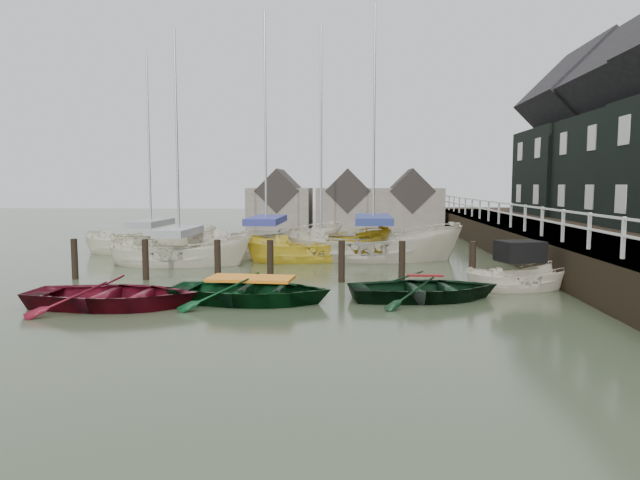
# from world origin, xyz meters

# --- Properties ---
(ground) EXTENTS (120.00, 120.00, 0.00)m
(ground) POSITION_xyz_m (0.00, 0.00, 0.00)
(ground) COLOR #303A25
(ground) RESTS_ON ground
(pier) EXTENTS (3.04, 32.00, 2.70)m
(pier) POSITION_xyz_m (9.48, 10.00, 0.71)
(pier) COLOR black
(pier) RESTS_ON ground
(mooring_pilings) EXTENTS (13.72, 0.22, 1.80)m
(mooring_pilings) POSITION_xyz_m (-1.11, 3.00, 0.50)
(mooring_pilings) COLOR black
(mooring_pilings) RESTS_ON ground
(far_sheds) EXTENTS (14.00, 4.08, 4.39)m
(far_sheds) POSITION_xyz_m (0.83, 26.00, 1.86)
(far_sheds) COLOR #665B51
(far_sheds) RESTS_ON ground
(rowboat_red) EXTENTS (4.56, 3.26, 0.94)m
(rowboat_red) POSITION_xyz_m (-4.75, -1.32, 0.00)
(rowboat_red) COLOR #550C18
(rowboat_red) RESTS_ON ground
(rowboat_green) EXTENTS (4.69, 3.52, 0.92)m
(rowboat_green) POSITION_xyz_m (-1.20, -0.47, 0.00)
(rowboat_green) COLOR black
(rowboat_green) RESTS_ON ground
(rowboat_dkgreen) EXTENTS (4.77, 3.78, 0.89)m
(rowboat_dkgreen) POSITION_xyz_m (3.65, 0.29, 0.00)
(rowboat_dkgreen) COLOR black
(rowboat_dkgreen) RESTS_ON ground
(motorboat) EXTENTS (3.93, 2.33, 2.21)m
(motorboat) POSITION_xyz_m (6.80, 2.04, 0.12)
(motorboat) COLOR beige
(motorboat) RESTS_ON ground
(sailboat_a) EXTENTS (5.89, 2.34, 10.48)m
(sailboat_a) POSITION_xyz_m (-5.50, 6.71, 0.07)
(sailboat_a) COLOR beige
(sailboat_a) RESTS_ON ground
(sailboat_b) EXTENTS (7.62, 4.62, 12.25)m
(sailboat_b) POSITION_xyz_m (-2.45, 9.91, 0.06)
(sailboat_b) COLOR beige
(sailboat_b) RESTS_ON ground
(sailboat_c) EXTENTS (6.92, 4.50, 11.17)m
(sailboat_c) POSITION_xyz_m (0.14, 8.65, 0.01)
(sailboat_c) COLOR gold
(sailboat_c) RESTS_ON ground
(sailboat_d) EXTENTS (7.71, 2.95, 12.29)m
(sailboat_d) POSITION_xyz_m (2.40, 8.91, 0.06)
(sailboat_d) COLOR beige
(sailboat_d) RESTS_ON ground
(sailboat_e) EXTENTS (6.45, 3.36, 10.62)m
(sailboat_e) POSITION_xyz_m (-8.13, 10.70, 0.06)
(sailboat_e) COLOR beige
(sailboat_e) RESTS_ON ground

